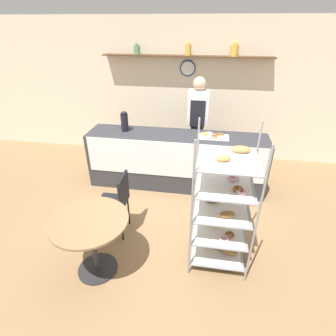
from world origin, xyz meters
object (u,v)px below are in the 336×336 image
(donut_tray_counter, at_px, (213,136))
(person_worker, at_px, (197,122))
(pastry_rack, at_px, (222,211))
(cafe_table, at_px, (91,233))
(cafe_chair, at_px, (118,199))
(coffee_carafe, at_px, (125,122))

(donut_tray_counter, bearing_deg, person_worker, 118.21)
(pastry_rack, relative_size, person_worker, 0.95)
(person_worker, xyz_separation_m, donut_tray_counter, (0.30, -0.55, -0.02))
(person_worker, relative_size, cafe_table, 2.13)
(cafe_chair, bearing_deg, cafe_table, -7.14)
(person_worker, xyz_separation_m, coffee_carafe, (-1.19, -0.50, 0.12))
(cafe_table, relative_size, coffee_carafe, 2.49)
(pastry_rack, bearing_deg, person_worker, 101.46)
(pastry_rack, xyz_separation_m, donut_tray_counter, (-0.14, 1.59, 0.25))
(person_worker, bearing_deg, pastry_rack, -78.54)
(pastry_rack, bearing_deg, cafe_table, -163.29)
(pastry_rack, relative_size, coffee_carafe, 5.03)
(cafe_chair, bearing_deg, coffee_carafe, -169.08)
(cafe_chair, distance_m, donut_tray_counter, 1.84)
(person_worker, relative_size, coffee_carafe, 5.30)
(person_worker, distance_m, coffee_carafe, 1.30)
(pastry_rack, height_order, cafe_chair, pastry_rack)
(pastry_rack, distance_m, person_worker, 2.20)
(pastry_rack, xyz_separation_m, coffee_carafe, (-1.63, 1.64, 0.40))
(person_worker, bearing_deg, cafe_chair, -115.30)
(coffee_carafe, bearing_deg, cafe_table, -83.67)
(cafe_table, distance_m, cafe_chair, 0.68)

